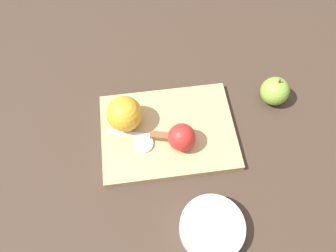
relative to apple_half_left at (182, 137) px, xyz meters
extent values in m
plane|color=#38281E|center=(0.03, -0.04, -0.05)|extent=(4.00, 4.00, 0.00)
cube|color=tan|center=(0.03, -0.04, -0.04)|extent=(0.37, 0.30, 0.02)
sphere|color=red|center=(0.00, 0.00, 0.00)|extent=(0.07, 0.07, 0.07)
cylinder|color=beige|center=(0.01, 0.00, 0.00)|extent=(0.01, 0.06, 0.06)
sphere|color=gold|center=(0.14, -0.05, 0.01)|extent=(0.09, 0.09, 0.09)
cylinder|color=beige|center=(0.14, -0.06, 0.01)|extent=(0.08, 0.03, 0.08)
cube|color=silver|center=(0.13, -0.02, -0.03)|extent=(0.11, 0.02, 0.00)
cube|color=brown|center=(0.05, -0.01, -0.02)|extent=(0.06, 0.02, 0.02)
cylinder|color=beige|center=(0.09, 0.01, -0.03)|extent=(0.05, 0.05, 0.01)
sphere|color=olive|center=(-0.24, -0.15, -0.01)|extent=(0.07, 0.07, 0.07)
cylinder|color=#4C3319|center=(-0.24, -0.15, 0.03)|extent=(0.01, 0.01, 0.01)
cylinder|color=silver|center=(-0.07, 0.20, -0.03)|extent=(0.14, 0.14, 0.04)
torus|color=silver|center=(-0.07, 0.20, -0.02)|extent=(0.14, 0.14, 0.01)
camera|label=1|loc=(0.02, 0.35, 0.68)|focal=35.00mm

